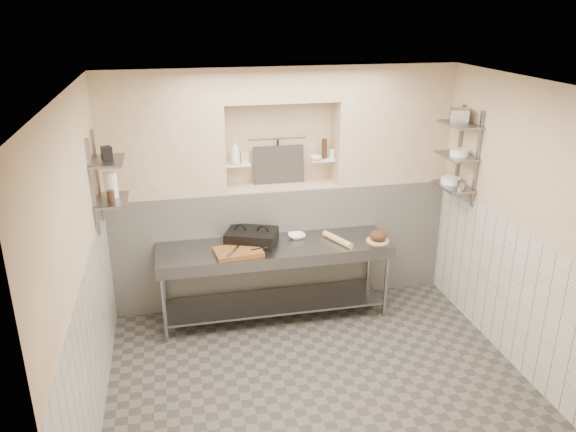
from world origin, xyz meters
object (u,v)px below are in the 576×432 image
object	(u,v)px
bread_loaf	(378,235)
jug_left	(111,185)
prep_table	(275,267)
bottle_soap	(235,153)
rolling_pin	(338,239)
panini_press	(252,237)
mixing_bowl	(297,236)
cutting_board	(238,252)
bowl_alcove	(316,158)

from	to	relation	value
bread_loaf	jug_left	distance (m)	2.92
prep_table	bread_loaf	world-z (taller)	bread_loaf
bread_loaf	bottle_soap	size ratio (longest dim) A/B	0.70
rolling_pin	panini_press	bearing A→B (deg)	168.86
mixing_bowl	bottle_soap	distance (m)	1.18
bottle_soap	jug_left	distance (m)	1.44
prep_table	bottle_soap	bearing A→B (deg)	123.39
prep_table	bottle_soap	xyz separation A→B (m)	(-0.34, 0.52, 1.21)
cutting_board	prep_table	bearing A→B (deg)	16.22
panini_press	jug_left	xyz separation A→B (m)	(-1.42, -0.21, 0.77)
prep_table	bowl_alcove	xyz separation A→B (m)	(0.60, 0.53, 1.09)
jug_left	panini_press	bearing A→B (deg)	8.24
panini_press	rolling_pin	xyz separation A→B (m)	(0.95, -0.19, -0.04)
bottle_soap	jug_left	xyz separation A→B (m)	(-1.31, -0.60, -0.11)
cutting_board	jug_left	world-z (taller)	jug_left
panini_press	bowl_alcove	size ratio (longest dim) A/B	4.58
bread_loaf	bottle_soap	bearing A→B (deg)	156.81
mixing_bowl	rolling_pin	size ratio (longest dim) A/B	0.43
rolling_pin	jug_left	world-z (taller)	jug_left
cutting_board	mixing_bowl	distance (m)	0.76
rolling_pin	bottle_soap	size ratio (longest dim) A/B	1.64
bread_loaf	jug_left	bearing A→B (deg)	178.96
bowl_alcove	jug_left	distance (m)	2.33
cutting_board	bowl_alcove	distance (m)	1.46
bottle_soap	rolling_pin	bearing A→B (deg)	-28.65
cutting_board	bread_loaf	bearing A→B (deg)	-0.09
cutting_board	bottle_soap	size ratio (longest dim) A/B	1.80
jug_left	bowl_alcove	bearing A→B (deg)	14.93
panini_press	bread_loaf	distance (m)	1.42
mixing_bowl	bottle_soap	bearing A→B (deg)	150.21
bottle_soap	bowl_alcove	bearing A→B (deg)	0.30
rolling_pin	jug_left	size ratio (longest dim) A/B	1.76
panini_press	bowl_alcove	bearing A→B (deg)	47.31
prep_table	panini_press	world-z (taller)	panini_press
mixing_bowl	jug_left	world-z (taller)	jug_left
cutting_board	rolling_pin	bearing A→B (deg)	3.42
rolling_pin	bread_loaf	xyz separation A→B (m)	(0.45, -0.07, 0.04)
jug_left	mixing_bowl	bearing A→B (deg)	6.85
panini_press	mixing_bowl	size ratio (longest dim) A/B	3.37
rolling_pin	jug_left	xyz separation A→B (m)	(-2.37, -0.02, 0.81)
rolling_pin	bread_loaf	size ratio (longest dim) A/B	2.35
mixing_bowl	bottle_soap	xyz separation A→B (m)	(-0.63, 0.36, 0.93)
bowl_alcove	jug_left	size ratio (longest dim) A/B	0.56
rolling_pin	bowl_alcove	distance (m)	1.00
mixing_bowl	bottle_soap	world-z (taller)	bottle_soap
panini_press	mixing_bowl	bearing A→B (deg)	24.97
panini_press	bowl_alcove	xyz separation A→B (m)	(0.83, 0.40, 0.76)
prep_table	mixing_bowl	distance (m)	0.43
rolling_pin	bottle_soap	xyz separation A→B (m)	(-1.06, 0.58, 0.92)
cutting_board	bowl_alcove	world-z (taller)	bowl_alcove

